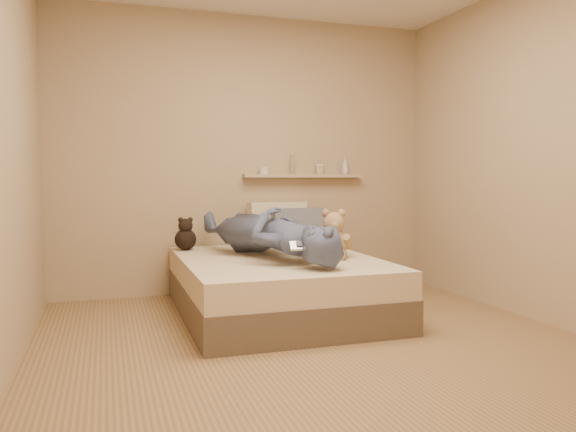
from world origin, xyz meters
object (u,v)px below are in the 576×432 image
object	(u,v)px
bed	(277,286)
game_console	(303,246)
person	(269,232)
wall_shelf	(304,176)
teddy_bear	(333,238)
pillow_cream	(277,223)
pillow_grey	(299,227)
dark_plush	(186,236)

from	to	relation	value
bed	game_console	size ratio (longest dim) A/B	9.73
person	wall_shelf	distance (m)	1.17
bed	person	bearing A→B (deg)	160.83
teddy_bear	person	world-z (taller)	person
game_console	person	xyz separation A→B (m)	(-0.07, 0.62, 0.04)
wall_shelf	pillow_cream	bearing A→B (deg)	-164.90
pillow_grey	person	size ratio (longest dim) A/B	0.29
game_console	wall_shelf	size ratio (longest dim) A/B	0.16
pillow_cream	dark_plush	bearing A→B (deg)	-170.25
bed	game_console	bearing A→B (deg)	-89.27
dark_plush	pillow_cream	size ratio (longest dim) A/B	0.53
pillow_cream	pillow_grey	distance (m)	0.22
teddy_bear	game_console	bearing A→B (deg)	-132.82
teddy_bear	pillow_cream	world-z (taller)	pillow_cream
bed	dark_plush	world-z (taller)	dark_plush
dark_plush	wall_shelf	size ratio (longest dim) A/B	0.24
pillow_cream	wall_shelf	world-z (taller)	wall_shelf
dark_plush	person	distance (m)	0.87
pillow_grey	person	xyz separation A→B (m)	(-0.48, -0.67, 0.03)
bed	pillow_cream	xyz separation A→B (m)	(0.26, 0.83, 0.43)
game_console	teddy_bear	world-z (taller)	teddy_bear
game_console	wall_shelf	xyz separation A→B (m)	(0.54, 1.51, 0.48)
game_console	pillow_cream	distance (m)	1.45
teddy_bear	pillow_cream	size ratio (longest dim) A/B	0.71
pillow_cream	bed	bearing A→B (deg)	-107.22
game_console	dark_plush	bearing A→B (deg)	116.59
teddy_bear	pillow_cream	xyz separation A→B (m)	(-0.16, 0.98, 0.04)
teddy_bear	pillow_cream	distance (m)	1.00
game_console	bed	bearing A→B (deg)	90.73
bed	person	xyz separation A→B (m)	(-0.06, 0.02, 0.43)
game_console	pillow_cream	bearing A→B (deg)	80.07
game_console	teddy_bear	xyz separation A→B (m)	(0.41, 0.45, -0.00)
teddy_bear	wall_shelf	size ratio (longest dim) A/B	0.32
pillow_cream	wall_shelf	bearing A→B (deg)	15.10
game_console	dark_plush	size ratio (longest dim) A/B	0.67
bed	dark_plush	size ratio (longest dim) A/B	6.53
teddy_bear	person	xyz separation A→B (m)	(-0.48, 0.17, 0.04)
pillow_grey	pillow_cream	bearing A→B (deg)	140.03
person	teddy_bear	bearing A→B (deg)	146.52
game_console	person	bearing A→B (deg)	96.28
game_console	person	distance (m)	0.62
bed	person	distance (m)	0.43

